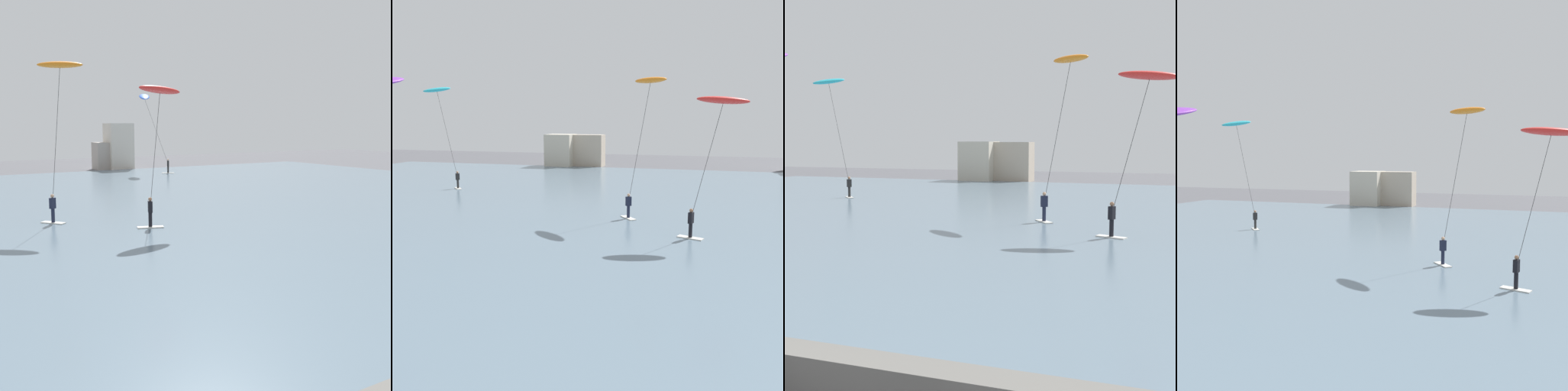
# 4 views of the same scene
# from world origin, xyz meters

# --- Properties ---
(water_bay) EXTENTS (84.00, 52.00, 0.10)m
(water_bay) POSITION_xyz_m (0.00, 30.01, 0.05)
(water_bay) COLOR slate
(water_bay) RESTS_ON ground
(kitesurfer_red) EXTENTS (3.63, 2.68, 7.72)m
(kitesurfer_red) POSITION_xyz_m (3.38, 23.28, 6.73)
(kitesurfer_red) COLOR silver
(kitesurfer_red) RESTS_ON water_bay
(kitesurfer_orange) EXTENTS (3.02, 3.16, 9.07)m
(kitesurfer_orange) POSITION_xyz_m (-1.06, 27.04, 7.93)
(kitesurfer_orange) COLOR silver
(kitesurfer_orange) RESTS_ON water_bay
(kitesurfer_blue) EXTENTS (3.34, 5.67, 9.28)m
(kitesurfer_blue) POSITION_xyz_m (16.03, 51.61, 8.25)
(kitesurfer_blue) COLOR silver
(kitesurfer_blue) RESTS_ON water_bay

